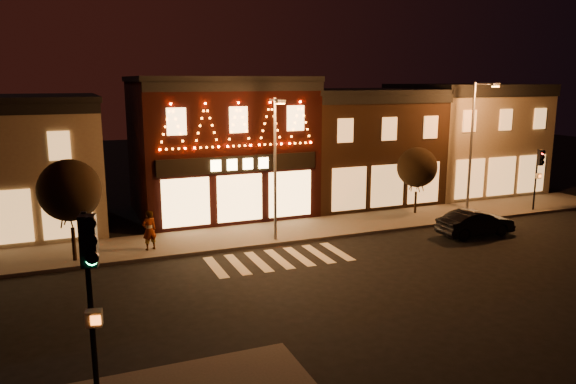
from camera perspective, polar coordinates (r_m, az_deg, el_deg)
ground at (r=22.12m, az=2.88°, el=-9.99°), size 120.00×120.00×0.00m
sidewalk_far at (r=29.82m, az=-0.15°, el=-4.09°), size 44.00×4.00×0.15m
building_pulp at (r=33.98m, az=-7.10°, el=4.79°), size 10.20×8.34×8.30m
building_right_a at (r=37.63m, az=7.05°, el=4.82°), size 9.20×8.28×7.50m
building_right_b at (r=42.72m, az=17.70°, el=5.36°), size 9.20×8.28×7.80m
traffic_signal_near at (r=13.26m, az=-19.76°, el=-8.40°), size 0.42×0.54×5.10m
traffic_signal_far at (r=37.11m, az=24.50°, el=2.36°), size 0.31×0.43×3.79m
streetlamp_mid at (r=27.04m, az=-1.26°, el=3.49°), size 0.57×1.63×7.12m
streetlamp_right at (r=35.54m, az=18.74°, el=5.50°), size 0.51×1.80×7.83m
tree_left at (r=26.00m, az=-21.66°, el=0.16°), size 2.74×2.74×4.57m
tree_right at (r=33.95m, az=13.21°, el=2.50°), size 2.40×2.40×4.01m
dark_sedan at (r=30.77m, az=18.81°, el=-3.06°), size 4.17×1.46×1.37m
pedestrian at (r=27.01m, az=-14.15°, el=-3.84°), size 0.81×0.65×1.92m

